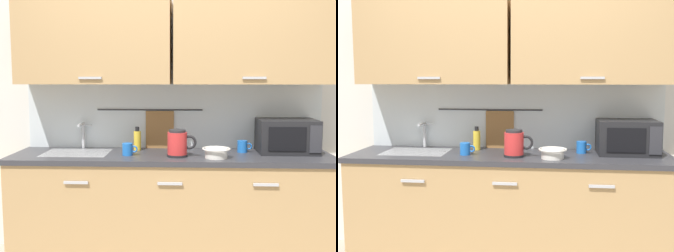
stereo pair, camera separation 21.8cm
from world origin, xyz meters
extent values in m
cube|color=tan|center=(0.00, 0.30, 0.43)|extent=(2.50, 0.60, 0.86)
cube|color=#B7B7BC|center=(-0.69, -0.01, 0.74)|extent=(0.18, 0.02, 0.02)
cube|color=#B7B7BC|center=(0.00, -0.01, 0.74)|extent=(0.18, 0.02, 0.02)
cube|color=#B7B7BC|center=(0.69, -0.01, 0.74)|extent=(0.18, 0.02, 0.02)
cube|color=#333338|center=(0.00, 0.30, 0.88)|extent=(2.53, 0.63, 0.04)
cube|color=#9EA0A5|center=(-0.77, 0.32, 0.85)|extent=(0.52, 0.38, 0.09)
cube|color=silver|center=(0.00, 0.63, 1.25)|extent=(3.70, 0.06, 2.50)
cube|color=silver|center=(0.00, 0.59, 1.18)|extent=(2.50, 0.01, 0.55)
cube|color=tan|center=(-0.63, 0.43, 1.80)|extent=(1.24, 0.33, 0.70)
cube|color=#B7B7BC|center=(-0.63, 0.26, 1.50)|extent=(0.18, 0.01, 0.02)
cube|color=tan|center=(0.63, 0.43, 1.80)|extent=(1.24, 0.33, 0.70)
cube|color=#B7B7BC|center=(0.63, 0.26, 1.50)|extent=(0.18, 0.01, 0.02)
cylinder|color=#333338|center=(-0.20, 0.58, 1.23)|extent=(0.90, 0.01, 0.01)
cube|color=olive|center=(-0.11, 0.58, 1.05)|extent=(0.24, 0.02, 0.34)
cylinder|color=#B2B5BA|center=(-0.77, 0.55, 1.01)|extent=(0.03, 0.03, 0.22)
cylinder|color=#B2B5BA|center=(-0.77, 0.47, 1.11)|extent=(0.02, 0.16, 0.02)
cube|color=#B2B5BA|center=(-0.73, 0.55, 1.10)|extent=(0.07, 0.02, 0.01)
cube|color=black|center=(0.92, 0.41, 1.04)|extent=(0.46, 0.34, 0.27)
cube|color=black|center=(0.89, 0.24, 1.04)|extent=(0.29, 0.01, 0.18)
cube|color=#2D2D33|center=(1.10, 0.24, 1.04)|extent=(0.09, 0.01, 0.21)
cylinder|color=black|center=(0.05, 0.19, 0.91)|extent=(0.16, 0.16, 0.02)
cylinder|color=red|center=(0.05, 0.19, 1.00)|extent=(0.15, 0.15, 0.17)
cylinder|color=#262628|center=(0.05, 0.19, 1.10)|extent=(0.13, 0.13, 0.02)
torus|color=black|center=(0.14, 0.19, 1.01)|extent=(0.11, 0.02, 0.11)
cylinder|color=yellow|center=(-0.29, 0.47, 0.98)|extent=(0.06, 0.06, 0.16)
cylinder|color=black|center=(-0.29, 0.47, 1.08)|extent=(0.03, 0.03, 0.04)
cylinder|color=blue|center=(-0.34, 0.23, 0.95)|extent=(0.08, 0.08, 0.09)
torus|color=blue|center=(-0.29, 0.23, 0.95)|extent=(0.06, 0.01, 0.06)
cylinder|color=silver|center=(0.34, 0.15, 0.94)|extent=(0.17, 0.17, 0.07)
torus|color=silver|center=(0.34, 0.15, 0.97)|extent=(0.21, 0.21, 0.01)
cylinder|color=blue|center=(0.57, 0.41, 0.95)|extent=(0.08, 0.08, 0.09)
torus|color=blue|center=(0.62, 0.41, 0.95)|extent=(0.06, 0.01, 0.06)
camera|label=1|loc=(0.12, -2.90, 1.49)|focal=43.82mm
camera|label=2|loc=(0.34, -2.88, 1.49)|focal=43.82mm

